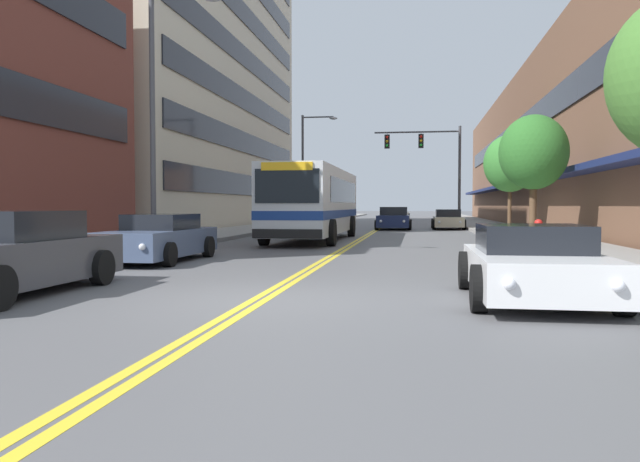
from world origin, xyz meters
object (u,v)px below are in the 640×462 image
street_tree_right_mid (534,153)px  street_tree_right_far (510,163)px  car_navy_moving_lead (394,219)px  fire_hydrant (538,235)px  city_bus (315,201)px  car_slate_blue_parked_left_far (160,239)px  car_white_parked_right_foreground (533,265)px  car_champagne_parked_right_mid (448,220)px  traffic_signal_mast (431,156)px  car_beige_moving_second (399,214)px  street_lamp_left_near (162,100)px  street_lamp_left_far (308,160)px  car_black_parked_left_near (314,219)px  car_dark_grey_parked_left_mid (6,256)px

street_tree_right_mid → street_tree_right_far: bearing=87.0°
car_navy_moving_lead → fire_hydrant: bearing=-76.5°
city_bus → car_slate_blue_parked_left_far: city_bus is taller
car_white_parked_right_foreground → street_tree_right_far: bearing=82.8°
fire_hydrant → street_tree_right_mid: bearing=81.5°
car_champagne_parked_right_mid → traffic_signal_mast: traffic_signal_mast is taller
city_bus → street_tree_right_mid: 9.16m
car_slate_blue_parked_left_far → car_beige_moving_second: 51.60m
car_white_parked_right_foreground → car_champagne_parked_right_mid: size_ratio=0.85×
street_lamp_left_near → street_lamp_left_far: bearing=89.9°
car_beige_moving_second → traffic_signal_mast: bearing=-83.8°
car_black_parked_left_near → fire_hydrant: 24.44m
car_black_parked_left_near → car_white_parked_right_foreground: car_black_parked_left_near is taller
car_dark_grey_parked_left_mid → street_tree_right_mid: bearing=54.1°
car_white_parked_right_foreground → car_beige_moving_second: bearing=93.7°
car_navy_moving_lead → fire_hydrant: 21.22m
car_navy_moving_lead → car_beige_moving_second: (-0.45, 27.80, -0.08)m
car_navy_moving_lead → car_beige_moving_second: 27.81m
car_dark_grey_parked_left_mid → car_beige_moving_second: car_dark_grey_parked_left_mid is taller
car_black_parked_left_near → car_beige_moving_second: bearing=79.4°
car_white_parked_right_foreground → traffic_signal_mast: 32.08m
car_white_parked_right_foreground → street_tree_right_mid: bearing=80.1°
car_dark_grey_parked_left_mid → street_lamp_left_far: size_ratio=0.64×
car_champagne_parked_right_mid → car_black_parked_left_near: bearing=177.0°
car_slate_blue_parked_left_far → street_lamp_left_far: bearing=91.2°
city_bus → street_tree_right_far: (9.30, 7.90, 2.04)m
car_black_parked_left_near → street_lamp_left_far: street_lamp_left_far is taller
car_champagne_parked_right_mid → traffic_signal_mast: 4.56m
car_beige_moving_second → street_tree_right_far: 33.48m
fire_hydrant → car_champagne_parked_right_mid: bearing=94.1°
car_beige_moving_second → traffic_signal_mast: traffic_signal_mast is taller
car_slate_blue_parked_left_far → car_dark_grey_parked_left_mid: bearing=-89.5°
car_dark_grey_parked_left_mid → fire_hydrant: bearing=42.3°
street_lamp_left_near → street_tree_right_far: (12.35, 17.08, -0.87)m
car_slate_blue_parked_left_far → car_beige_moving_second: (4.96, 51.36, -0.03)m
street_lamp_left_far → traffic_signal_mast: bearing=-0.4°
car_dark_grey_parked_left_mid → street_tree_right_mid: 19.33m
city_bus → car_white_parked_right_foreground: bearing=-69.4°
car_champagne_parked_right_mid → street_tree_right_far: (2.97, -5.88, 3.16)m
car_white_parked_right_foreground → street_lamp_left_near: 12.52m
car_black_parked_left_near → street_lamp_left_near: street_lamp_left_near is taller
car_champagne_parked_right_mid → street_lamp_left_far: street_lamp_left_far is taller
city_bus → car_navy_moving_lead: city_bus is taller
street_tree_right_mid → street_lamp_left_near: bearing=-148.1°
street_lamp_left_near → fire_hydrant: 11.70m
car_dark_grey_parked_left_mid → street_tree_right_far: street_tree_right_far is taller
car_black_parked_left_near → car_champagne_parked_right_mid: (8.76, -0.46, -0.02)m
car_dark_grey_parked_left_mid → street_lamp_left_near: bearing=94.5°
car_slate_blue_parked_left_far → street_lamp_left_far: street_lamp_left_far is taller
fire_hydrant → car_slate_blue_parked_left_far: bearing=-164.2°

